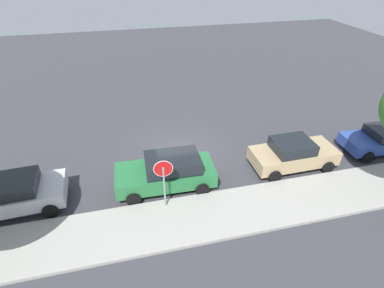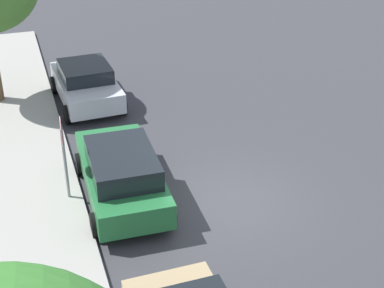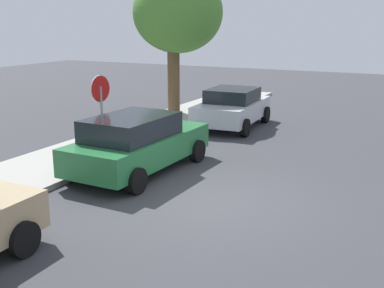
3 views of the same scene
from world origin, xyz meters
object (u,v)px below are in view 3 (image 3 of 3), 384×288
stop_sign (101,103)px  parked_car_green (138,143)px  street_tree_mid_block (178,14)px  parked_car_silver (232,107)px

stop_sign → parked_car_green: bearing=-103.5°
parked_car_green → street_tree_mid_block: bearing=20.6°
parked_car_green → parked_car_silver: size_ratio=1.13×
parked_car_green → parked_car_silver: (6.40, -0.10, -0.05)m
stop_sign → street_tree_mid_block: 7.75m
parked_car_silver → street_tree_mid_block: bearing=69.0°
parked_car_silver → street_tree_mid_block: street_tree_mid_block is taller
street_tree_mid_block → parked_car_silver: bearing=-111.0°
parked_car_green → parked_car_silver: bearing=-0.9°
stop_sign → parked_car_silver: 6.32m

